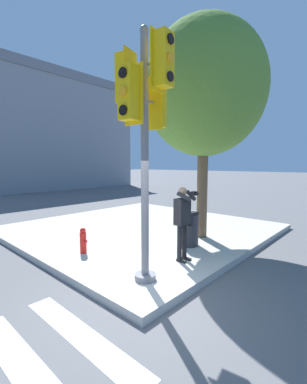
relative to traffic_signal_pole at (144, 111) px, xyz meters
The scene contains 8 objects.
ground_plane 3.45m from the traffic_signal_pole, 140.68° to the right, with size 160.00×160.00×0.00m, color #5B5B5E.
sidewalk_corner 5.51m from the traffic_signal_pole, 45.72° to the left, with size 8.00×8.00×0.17m.
traffic_signal_pole is the anchor object (origin of this frame).
person_photographer 2.58m from the traffic_signal_pole, ahead, with size 0.58×0.54×1.74m.
street_tree 3.69m from the traffic_signal_pole, 13.23° to the left, with size 3.60×3.60×6.47m.
fire_hydrant 3.67m from the traffic_signal_pole, 88.71° to the left, with size 0.16×0.22×0.66m.
trash_bin 3.71m from the traffic_signal_pole, 14.65° to the left, with size 0.62×0.62×0.93m.
building_right 24.74m from the traffic_signal_pole, 67.61° to the left, with size 15.09×8.59×11.01m.
Camera 1 is at (-3.04, -3.03, 2.44)m, focal length 24.00 mm.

